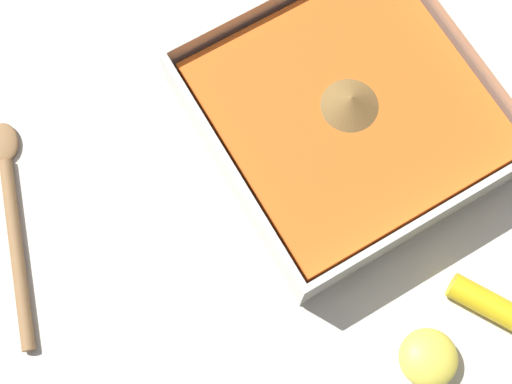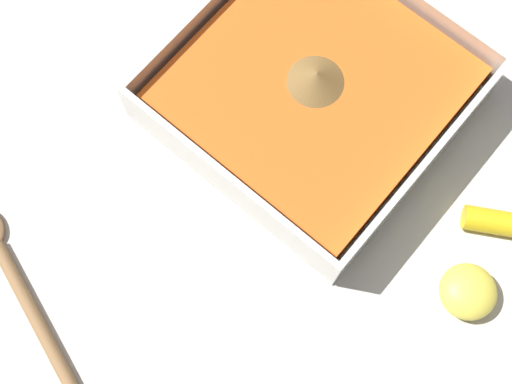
% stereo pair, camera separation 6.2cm
% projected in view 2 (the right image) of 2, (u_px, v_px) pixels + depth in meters
% --- Properties ---
extents(ground_plane, '(4.00, 4.00, 0.00)m').
position_uv_depth(ground_plane, '(326.00, 79.00, 0.70)').
color(ground_plane, beige).
extents(square_dish, '(0.25, 0.25, 0.07)m').
position_uv_depth(square_dish, '(313.00, 93.00, 0.67)').
color(square_dish, silver).
rests_on(square_dish, ground_plane).
extents(lemon_half, '(0.05, 0.05, 0.03)m').
position_uv_depth(lemon_half, '(468.00, 292.00, 0.63)').
color(lemon_half, '#EFDB4C').
rests_on(lemon_half, ground_plane).
extents(wooden_spoon, '(0.21, 0.09, 0.01)m').
position_uv_depth(wooden_spoon, '(25.00, 297.00, 0.63)').
color(wooden_spoon, olive).
rests_on(wooden_spoon, ground_plane).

